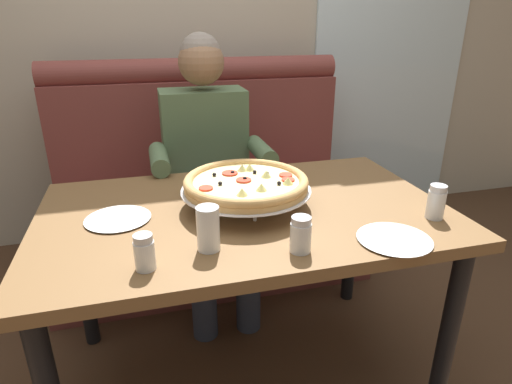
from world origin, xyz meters
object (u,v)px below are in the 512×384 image
Objects in this scene: shaker_oregano at (301,237)px; shaker_pepper_flakes at (145,255)px; pizza at (246,184)px; patio_chair at (330,116)px; booth_bench at (208,198)px; dining_table at (245,230)px; diner_main at (208,159)px; shaker_parmesan at (436,204)px; drinking_glass at (208,231)px; plate_near_left at (118,217)px; plate_near_right at (394,237)px.

shaker_oregano is 1.06× the size of shaker_pepper_flakes.
patio_chair is (1.30, 2.15, -0.29)m from pizza.
shaker_oregano is (0.08, -1.21, 0.37)m from booth_bench.
patio_chair is (1.31, 2.17, -0.12)m from dining_table.
patio_chair reaches higher than shaker_oregano.
dining_table is at bearing 41.57° from shaker_pepper_flakes.
dining_table is at bearing -87.55° from diner_main.
drinking_glass is at bearing -179.15° from shaker_parmesan.
shaker_parmesan is 0.13× the size of patio_chair.
shaker_pepper_flakes is at bearing -138.43° from dining_table.
shaker_parmesan is (0.60, -0.86, 0.06)m from diner_main.
pizza is 0.43m from plate_near_left.
shaker_pepper_flakes is (-0.35, -0.32, -0.04)m from pizza.
diner_main is 2.05m from patio_chair.
shaker_pepper_flakes is at bearing -76.20° from plate_near_left.
plate_near_right is at bearing -67.68° from diner_main.
drinking_glass is 2.84m from patio_chair.
booth_bench reaches higher than dining_table.
booth_bench is at bearing 84.27° from diner_main.
shaker_parmesan reaches higher than plate_near_right.
booth_bench is 1.02m from plate_near_left.
booth_bench is 16.49× the size of shaker_pepper_flakes.
booth_bench reaches higher than shaker_oregano.
plate_near_right is 0.25× the size of patio_chair.
pizza is 4.49× the size of shaker_pepper_flakes.
pizza is (0.01, -0.88, 0.41)m from booth_bench.
patio_chair is at bearing 58.83° from dining_table.
shaker_pepper_flakes is (-0.34, -0.30, 0.13)m from dining_table.
shaker_pepper_flakes is 0.18m from drinking_glass.
plate_near_right is at bearing -24.33° from plate_near_left.
diner_main is at bearing 125.14° from shaker_parmesan.
plate_near_left is (-0.42, 0.02, 0.09)m from dining_table.
diner_main is 5.85× the size of plate_near_right.
diner_main is at bearing -130.95° from patio_chair.
shaker_pepper_flakes is (-0.42, 0.02, -0.00)m from shaker_oregano.
shaker_oregano reaches higher than dining_table.
drinking_glass is (-0.14, -0.87, 0.07)m from diner_main.
plate_near_left is at bearing 177.11° from dining_table.
pizza reaches higher than shaker_pepper_flakes.
shaker_pepper_flakes is (-0.31, -0.93, 0.06)m from diner_main.
dining_table is 0.64m from shaker_parmesan.
dining_table is at bearing 55.87° from drinking_glass.
pizza is at bearing 62.21° from dining_table.
patio_chair reaches higher than drinking_glass.
booth_bench is 0.97m from pizza.
drinking_glass reaches higher than shaker_parmesan.
drinking_glass is 0.15× the size of patio_chair.
shaker_parmesan is 0.52× the size of plate_near_right.
pizza reaches higher than plate_near_left.
drinking_glass is at bearing 170.25° from plate_near_right.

